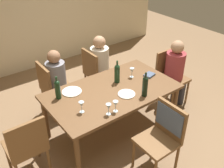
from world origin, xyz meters
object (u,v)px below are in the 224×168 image
at_px(wine_glass_near_right, 81,105).
at_px(wine_glass_far, 132,71).
at_px(chair_far_right, 96,71).
at_px(dinner_plate_guest_left, 72,92).
at_px(wine_glass_centre, 109,107).
at_px(chair_right_end, 170,73).
at_px(chair_near, 165,129).
at_px(dining_table, 112,95).
at_px(wine_bottle_dark_red, 117,73).
at_px(wine_bottle_tall_green, 58,89).
at_px(dinner_plate_host, 127,94).
at_px(person_man_bearded, 176,69).
at_px(person_man_guest, 101,63).
at_px(chair_far_left, 52,86).
at_px(wine_bottle_short_olive, 145,86).
at_px(chair_left_end, 27,145).
at_px(wine_glass_near_left, 116,104).
at_px(person_woman_host, 58,78).

height_order(wine_glass_near_right, wine_glass_far, same).
height_order(chair_far_right, dinner_plate_guest_left, chair_far_right).
bearing_deg(wine_glass_centre, chair_right_end, 16.60).
bearing_deg(chair_near, chair_right_end, -49.77).
relative_size(dining_table, wine_bottle_dark_red, 5.33).
distance_m(wine_bottle_tall_green, dinner_plate_host, 0.91).
height_order(chair_right_end, person_man_bearded, person_man_bearded).
distance_m(chair_far_right, person_man_guest, 0.17).
bearing_deg(wine_bottle_tall_green, wine_glass_far, -7.75).
bearing_deg(chair_right_end, wine_glass_near_right, 7.84).
height_order(chair_right_end, wine_bottle_tall_green, wine_bottle_tall_green).
height_order(person_man_guest, wine_bottle_tall_green, person_man_guest).
height_order(wine_glass_centre, wine_glass_near_right, same).
relative_size(person_man_guest, wine_glass_centre, 7.72).
bearing_deg(dining_table, wine_glass_centre, -131.18).
distance_m(dining_table, chair_right_end, 1.30).
bearing_deg(person_man_bearded, chair_near, 36.83).
xyz_separation_m(chair_near, dinner_plate_host, (-0.03, 0.69, 0.15)).
bearing_deg(wine_bottle_dark_red, chair_far_left, 131.94).
xyz_separation_m(wine_bottle_dark_red, dinner_plate_guest_left, (-0.66, 0.16, -0.14)).
xyz_separation_m(dining_table, wine_glass_near_right, (-0.58, -0.17, 0.18)).
distance_m(chair_right_end, wine_bottle_dark_red, 1.15).
relative_size(dining_table, wine_glass_near_right, 12.18).
bearing_deg(wine_bottle_short_olive, wine_bottle_tall_green, 146.21).
height_order(chair_left_end, wine_glass_near_left, chair_left_end).
distance_m(dining_table, wine_bottle_dark_red, 0.32).
bearing_deg(chair_far_left, person_woman_host, 90.00).
height_order(chair_far_left, person_man_guest, person_man_guest).
relative_size(wine_glass_far, dinner_plate_guest_left, 0.55).
bearing_deg(dinner_plate_guest_left, dinner_plate_host, -41.36).
bearing_deg(chair_left_end, wine_glass_centre, -18.54).
xyz_separation_m(wine_glass_centre, dinner_plate_host, (0.44, 0.20, -0.10)).
bearing_deg(wine_bottle_short_olive, chair_far_right, 87.62).
relative_size(chair_left_end, dinner_plate_host, 3.91).
distance_m(person_woman_host, dinner_plate_guest_left, 0.62).
bearing_deg(wine_glass_far, chair_right_end, -1.99).
height_order(chair_far_left, wine_glass_far, chair_far_left).
relative_size(chair_near, wine_glass_far, 6.17).
bearing_deg(wine_bottle_dark_red, dinner_plate_host, -106.22).
bearing_deg(chair_far_left, wine_glass_centre, 6.35).
bearing_deg(person_woman_host, wine_bottle_tall_green, -25.02).
relative_size(person_woman_host, person_man_bearded, 0.97).
bearing_deg(chair_far_left, chair_near, 19.04).
height_order(dining_table, dinner_plate_guest_left, dinner_plate_guest_left).
relative_size(person_woman_host, wine_bottle_tall_green, 3.48).
bearing_deg(wine_glass_near_left, chair_far_right, 66.35).
bearing_deg(person_man_guest, chair_far_right, -90.00).
bearing_deg(wine_bottle_short_olive, dinner_plate_host, 137.91).
height_order(person_woman_host, dinner_plate_guest_left, person_woman_host).
xyz_separation_m(person_man_guest, wine_glass_centre, (-0.79, -1.30, 0.18)).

